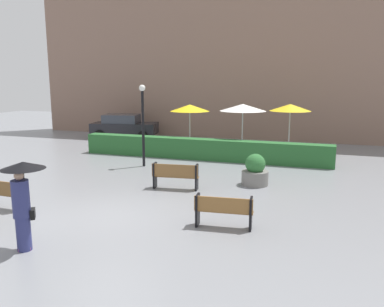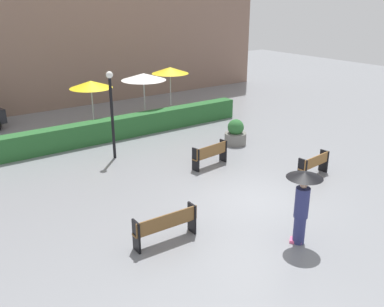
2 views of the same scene
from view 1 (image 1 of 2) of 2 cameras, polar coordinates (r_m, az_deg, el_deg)
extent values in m
plane|color=gray|center=(11.58, -11.68, -8.72)|extent=(60.00, 60.00, 0.00)
cube|color=brown|center=(13.82, -2.39, -3.37)|extent=(1.66, 0.46, 0.04)
cube|color=brown|center=(13.62, -2.55, -2.53)|extent=(1.63, 0.24, 0.45)
cube|color=black|center=(14.00, -5.43, -3.18)|extent=(0.10, 0.37, 0.91)
cube|color=black|center=(13.64, 0.69, -3.50)|extent=(0.10, 0.37, 0.91)
cube|color=black|center=(12.57, -23.85, -5.75)|extent=(0.07, 0.37, 0.89)
cube|color=olive|center=(10.32, 4.68, -8.36)|extent=(1.54, 0.42, 0.04)
cube|color=olive|center=(10.11, 4.57, -7.48)|extent=(1.51, 0.19, 0.39)
cube|color=black|center=(10.42, 0.82, -8.22)|extent=(0.10, 0.37, 0.85)
cube|color=black|center=(10.24, 8.57, -8.69)|extent=(0.10, 0.37, 0.85)
cylinder|color=navy|center=(9.77, -23.33, -10.68)|extent=(0.32, 0.32, 0.79)
cube|color=#F2598C|center=(9.95, -23.14, -12.45)|extent=(0.40, 0.41, 0.08)
cylinder|color=navy|center=(9.51, -23.69, -6.07)|extent=(0.38, 0.38, 0.85)
sphere|color=tan|center=(9.38, -23.93, -2.96)|extent=(0.21, 0.21, 0.21)
cube|color=black|center=(9.62, -22.20, -8.12)|extent=(0.25, 0.28, 0.22)
cylinder|color=black|center=(9.42, -23.23, -4.26)|extent=(0.02, 0.02, 0.90)
cone|color=black|center=(9.32, -23.43, -1.59)|extent=(0.96, 0.96, 0.16)
cylinder|color=slate|center=(14.54, 9.15, -3.53)|extent=(0.98, 0.98, 0.52)
sphere|color=#2D6B33|center=(14.42, 9.22, -1.49)|extent=(0.73, 0.73, 0.73)
cylinder|color=black|center=(17.33, -7.14, 3.55)|extent=(0.12, 0.12, 3.33)
sphere|color=white|center=(17.20, -7.28, 9.46)|extent=(0.28, 0.28, 0.28)
cylinder|color=silver|center=(20.73, -0.32, 3.43)|extent=(0.06, 0.06, 2.35)
cone|color=yellow|center=(20.61, -0.32, 6.67)|extent=(2.05, 2.05, 0.35)
cylinder|color=silver|center=(19.90, 7.33, 3.17)|extent=(0.06, 0.06, 2.44)
cone|color=white|center=(19.77, 7.42, 6.67)|extent=(2.31, 2.31, 0.35)
cylinder|color=silver|center=(20.53, 13.98, 3.15)|extent=(0.06, 0.06, 2.42)
cone|color=yellow|center=(20.41, 14.13, 6.52)|extent=(2.07, 2.07, 0.35)
cube|color=#28602D|center=(18.91, 1.39, 0.65)|extent=(12.22, 0.70, 1.00)
cube|color=#846656|center=(26.07, 6.33, 15.02)|extent=(28.00, 1.20, 11.56)
cube|color=black|center=(26.05, -9.78, 3.66)|extent=(4.47, 2.58, 0.70)
cube|color=#333842|center=(26.04, -10.25, 5.03)|extent=(2.49, 2.03, 0.55)
cylinder|color=black|center=(26.58, -6.27, 3.13)|extent=(0.67, 0.35, 0.64)
cylinder|color=black|center=(24.89, -7.16, 2.60)|extent=(0.67, 0.35, 0.64)
cylinder|color=black|center=(27.35, -12.12, 3.17)|extent=(0.67, 0.35, 0.64)
cylinder|color=black|center=(25.72, -13.36, 2.65)|extent=(0.67, 0.35, 0.64)
camera|label=2|loc=(14.67, -72.81, 13.26)|focal=39.79mm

